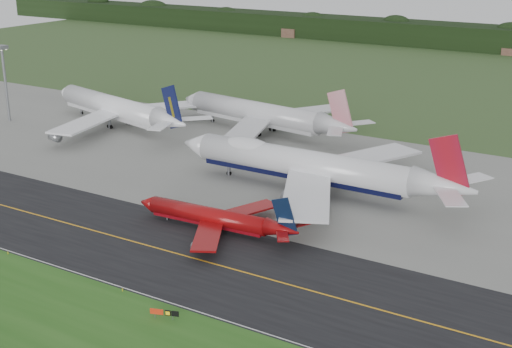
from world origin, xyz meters
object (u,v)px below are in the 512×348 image
object	(u,v)px
jet_red_737	(217,218)
taxiway_sign	(164,313)
jet_navy_gold	(118,109)
jet_ba_747	(312,166)
jet_star_tail	(265,115)
floodlight_mast	(4,69)

from	to	relation	value
jet_red_737	taxiway_sign	size ratio (longest dim) A/B	8.20
jet_red_737	taxiway_sign	xyz separation A→B (m)	(12.57, -32.84, -1.65)
jet_navy_gold	jet_ba_747	bearing A→B (deg)	-15.75
jet_star_tail	taxiway_sign	size ratio (longest dim) A/B	14.42
jet_ba_747	taxiway_sign	size ratio (longest dim) A/B	16.38
jet_navy_gold	jet_star_tail	bearing A→B (deg)	21.02
jet_navy_gold	floodlight_mast	distance (m)	38.46
jet_navy_gold	taxiway_sign	world-z (taller)	jet_navy_gold
jet_ba_747	jet_red_737	xyz separation A→B (m)	(-5.82, -30.07, -3.55)
jet_navy_gold	taxiway_sign	bearing A→B (deg)	-45.06
jet_star_tail	taxiway_sign	world-z (taller)	jet_star_tail
jet_star_tail	floodlight_mast	size ratio (longest dim) A/B	2.69
jet_red_737	jet_star_tail	size ratio (longest dim) A/B	0.57
jet_red_737	floodlight_mast	world-z (taller)	floodlight_mast
jet_navy_gold	jet_star_tail	size ratio (longest dim) A/B	1.01
jet_ba_747	jet_navy_gold	xyz separation A→B (m)	(-77.95, 21.99, -0.70)
floodlight_mast	taxiway_sign	size ratio (longest dim) A/B	5.35
jet_star_tail	floodlight_mast	distance (m)	83.29
jet_navy_gold	taxiway_sign	xyz separation A→B (m)	(84.70, -84.89, -4.50)
jet_star_tail	floodlight_mast	bearing A→B (deg)	-159.19
jet_navy_gold	floodlight_mast	world-z (taller)	floodlight_mast
taxiway_sign	jet_red_737	bearing A→B (deg)	110.95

